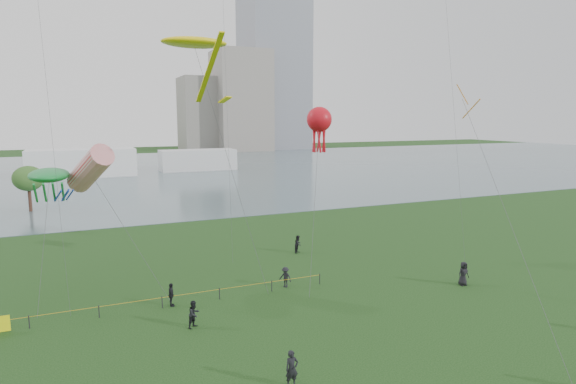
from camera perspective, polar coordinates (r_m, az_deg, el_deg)
name	(u,v)px	position (r m, az deg, el deg)	size (l,w,h in m)	color
ground_plane	(369,382)	(25.68, 9.56, -21.28)	(400.00, 400.00, 0.00)	black
lake	(138,172)	(119.83, -17.38, 2.31)	(400.00, 120.00, 0.08)	slate
building_mid	(241,101)	(189.79, -5.59, 10.68)	(20.00, 20.00, 38.00)	gray
building_low	(202,114)	(191.70, -10.17, 9.07)	(16.00, 18.00, 28.00)	slate
pavilion_left	(82,163)	(113.92, -23.19, 3.19)	(22.00, 8.00, 6.00)	white
pavilion_right	(198,160)	(119.89, -10.65, 3.76)	(18.00, 7.00, 5.00)	silver
fence	(63,315)	(34.22, -25.14, -13.05)	(24.07, 0.07, 1.05)	black
spectator_a	(194,314)	(31.05, -11.06, -14.01)	(0.83, 0.65, 1.72)	black
spectator_b	(285,277)	(37.17, -0.32, -10.05)	(1.02, 0.59, 1.59)	black
spectator_c	(171,295)	(34.57, -13.68, -11.76)	(0.96, 0.40, 1.64)	black
spectator_d	(463,273)	(39.92, 20.07, -9.06)	(0.91, 0.59, 1.86)	black
spectator_f	(292,369)	(24.55, 0.46, -20.22)	(0.66, 0.43, 1.82)	black
spectator_g	(298,244)	(46.17, 1.20, -6.20)	(0.83, 0.64, 1.70)	black
kite_stingray	(195,43)	(38.54, -10.99, 16.90)	(6.15, 10.05, 18.81)	#3F3F42
kite_windsock	(90,169)	(36.78, -22.41, 2.54)	(7.06, 6.44, 11.09)	#3F3F42
kite_creature	(49,175)	(37.37, -26.46, 1.78)	(2.66, 6.09, 9.33)	#3F3F42
kite_octopus	(319,120)	(42.92, 3.72, 8.48)	(6.16, 9.67, 13.77)	#3F3F42
kite_delta	(466,104)	(35.84, 20.39, 9.76)	(5.61, 14.34, 15.11)	#3F3F42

